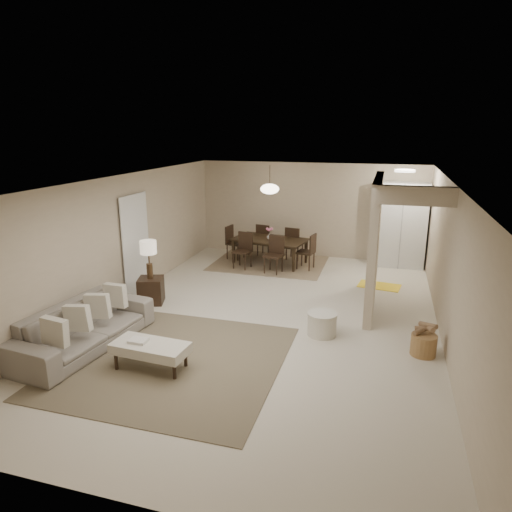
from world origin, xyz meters
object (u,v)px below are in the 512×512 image
(ottoman_bench, at_px, (150,348))
(sofa, at_px, (84,327))
(dining_table, at_px, (269,251))
(round_pouf, at_px, (322,324))
(wicker_basket, at_px, (424,345))
(pantry_cabinet, at_px, (401,225))
(side_table, at_px, (151,290))

(ottoman_bench, bearing_deg, sofa, 170.95)
(sofa, relative_size, dining_table, 1.30)
(sofa, xyz_separation_m, round_pouf, (3.53, 1.50, -0.16))
(sofa, bearing_deg, wicker_basket, -70.10)
(wicker_basket, height_order, dining_table, dining_table)
(round_pouf, bearing_deg, sofa, -156.91)
(sofa, bearing_deg, dining_table, -10.56)
(sofa, distance_m, ottoman_bench, 1.35)
(pantry_cabinet, bearing_deg, dining_table, -167.01)
(ottoman_bench, distance_m, round_pouf, 2.86)
(dining_table, bearing_deg, sofa, -96.15)
(round_pouf, bearing_deg, ottoman_bench, -140.76)
(pantry_cabinet, xyz_separation_m, side_table, (-4.75, -4.03, -0.79))
(round_pouf, relative_size, dining_table, 0.27)
(side_table, height_order, wicker_basket, side_table)
(ottoman_bench, xyz_separation_m, dining_table, (0.30, 5.62, 0.01))
(sofa, height_order, ottoman_bench, sofa)
(pantry_cabinet, relative_size, round_pouf, 4.19)
(round_pouf, distance_m, dining_table, 4.27)
(pantry_cabinet, xyz_separation_m, round_pouf, (-1.27, -4.55, -0.86))
(round_pouf, distance_m, wicker_basket, 1.62)
(sofa, relative_size, side_table, 4.68)
(side_table, relative_size, round_pouf, 1.02)
(pantry_cabinet, relative_size, side_table, 4.09)
(wicker_basket, bearing_deg, pantry_cabinet, 93.89)
(ottoman_bench, bearing_deg, round_pouf, 43.00)
(pantry_cabinet, xyz_separation_m, ottoman_bench, (-3.48, -6.36, -0.74))
(ottoman_bench, distance_m, dining_table, 5.63)
(side_table, height_order, dining_table, dining_table)
(sofa, relative_size, wicker_basket, 6.20)
(pantry_cabinet, height_order, side_table, pantry_cabinet)
(side_table, relative_size, dining_table, 0.28)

